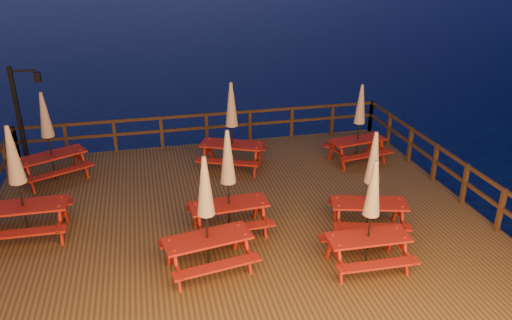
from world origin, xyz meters
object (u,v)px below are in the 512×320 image
object	(u,v)px
picnic_table_2	(228,181)
lamp_post	(23,107)
picnic_table_1	(18,182)
picnic_table_0	(48,136)

from	to	relation	value
picnic_table_2	lamp_post	bearing A→B (deg)	130.67
lamp_post	picnic_table_2	world-z (taller)	lamp_post
lamp_post	picnic_table_1	bearing A→B (deg)	-81.84
picnic_table_2	picnic_table_1	bearing A→B (deg)	165.72
lamp_post	picnic_table_2	size ratio (longest dim) A/B	1.19
picnic_table_0	picnic_table_1	world-z (taller)	picnic_table_1
picnic_table_0	picnic_table_2	world-z (taller)	picnic_table_0
picnic_table_1	picnic_table_2	size ratio (longest dim) A/B	1.07
picnic_table_1	picnic_table_2	distance (m)	4.59
lamp_post	picnic_table_1	size ratio (longest dim) A/B	1.11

